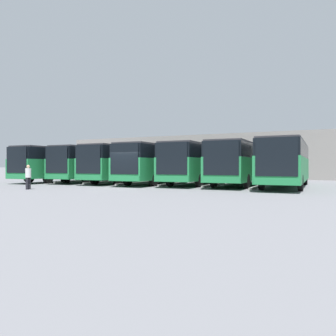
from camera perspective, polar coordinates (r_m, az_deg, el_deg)
The scene contains 16 objects.
ground_plane at distance 23.30m, azimuth -7.56°, elevation -3.41°, with size 600.00×600.00×0.00m, color slate.
bus_0 at distance 25.18m, azimuth 19.89°, elevation 1.00°, with size 2.65×12.20×3.25m.
curb_divider_0 at distance 23.65m, azimuth 15.35°, elevation -3.18°, with size 0.24×5.37×0.15m, color #9E9E99.
bus_1 at distance 26.59m, azimuth 12.71°, elevation 0.97°, with size 2.65×12.20×3.25m.
curb_divider_1 at distance 25.32m, azimuth 8.03°, elevation -2.94°, with size 0.24×5.37×0.15m, color #9E9E99.
bus_2 at distance 27.58m, azimuth 5.78°, elevation 0.96°, with size 2.65×12.20×3.25m.
curb_divider_2 at distance 26.58m, azimuth 0.99°, elevation -2.78°, with size 0.24×5.37×0.15m, color #9E9E99.
bus_3 at distance 28.45m, azimuth -1.07°, elevation 0.94°, with size 2.65×12.20×3.25m.
curb_divider_3 at distance 27.72m, azimuth -5.90°, elevation -2.65°, with size 0.24×5.37×0.15m, color #9E9E99.
bus_4 at distance 30.39m, azimuth -6.61°, elevation 0.90°, with size 2.65×12.20×3.25m.
curb_divider_4 at distance 29.88m, azimuth -11.22°, elevation -2.44°, with size 0.24×5.37×0.15m, color #9E9E99.
bus_5 at distance 32.55m, azimuth -11.47°, elevation 0.86°, with size 2.65×12.20×3.25m.
curb_divider_5 at distance 32.25m, azimuth -15.82°, elevation -2.24°, with size 0.24×5.37×0.15m, color #9E9E99.
bus_6 at distance 33.99m, azimuth -17.06°, elevation 0.83°, with size 2.65×12.20×3.25m.
pedestrian at distance 23.18m, azimuth -23.17°, elevation -1.33°, with size 0.39×0.39×1.60m.
station_building at distance 47.17m, azimuth 9.67°, elevation 1.82°, with size 41.28×16.76×5.44m.
Camera 1 is at (-12.55, 19.57, 1.53)m, focal length 35.00 mm.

